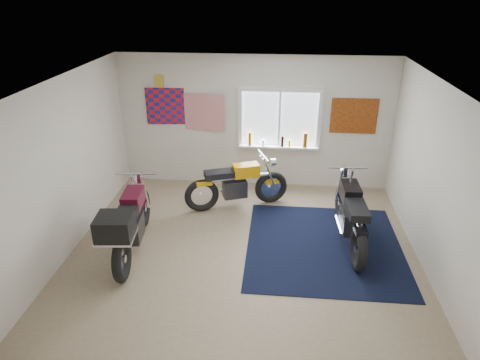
# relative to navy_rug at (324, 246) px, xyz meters

# --- Properties ---
(ground) EXTENTS (5.50, 5.50, 0.00)m
(ground) POSITION_rel_navy_rug_xyz_m (-1.30, -0.20, -0.01)
(ground) COLOR #9E896B
(ground) RESTS_ON ground
(room_shell) EXTENTS (5.50, 5.50, 5.50)m
(room_shell) POSITION_rel_navy_rug_xyz_m (-1.30, -0.20, 1.63)
(room_shell) COLOR white
(room_shell) RESTS_ON ground
(navy_rug) EXTENTS (2.51, 2.61, 0.01)m
(navy_rug) POSITION_rel_navy_rug_xyz_m (0.00, 0.00, 0.00)
(navy_rug) COLOR black
(navy_rug) RESTS_ON ground
(window_assembly) EXTENTS (1.66, 0.17, 1.26)m
(window_assembly) POSITION_rel_navy_rug_xyz_m (-0.80, 2.27, 1.36)
(window_assembly) COLOR white
(window_assembly) RESTS_ON room_shell
(oil_bottles) EXTENTS (1.20, 0.09, 0.30)m
(oil_bottles) POSITION_rel_navy_rug_xyz_m (-0.71, 2.20, 1.02)
(oil_bottles) COLOR #8E5E14
(oil_bottles) RESTS_ON window_assembly
(flag_display) EXTENTS (1.60, 0.10, 1.17)m
(flag_display) POSITION_rel_navy_rug_xyz_m (-3.20, 2.28, 2.14)
(flag_display) COLOR red
(flag_display) RESTS_ON room_shell
(triumph_poster) EXTENTS (0.90, 0.03, 0.70)m
(triumph_poster) POSITION_rel_navy_rug_xyz_m (0.65, 2.28, 1.54)
(triumph_poster) COLOR #A54C14
(triumph_poster) RESTS_ON room_shell
(yellow_triumph) EXTENTS (1.93, 0.88, 1.02)m
(yellow_triumph) POSITION_rel_navy_rug_xyz_m (-1.56, 1.23, 0.44)
(yellow_triumph) COLOR black
(yellow_triumph) RESTS_ON ground
(black_chrome_bike) EXTENTS (0.67, 2.18, 1.12)m
(black_chrome_bike) POSITION_rel_navy_rug_xyz_m (0.40, 0.19, 0.48)
(black_chrome_bike) COLOR black
(black_chrome_bike) RESTS_ON navy_rug
(maroon_tourer) EXTENTS (0.73, 2.20, 1.12)m
(maroon_tourer) POSITION_rel_navy_rug_xyz_m (-3.04, -0.55, 0.57)
(maroon_tourer) COLOR black
(maroon_tourer) RESTS_ON ground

